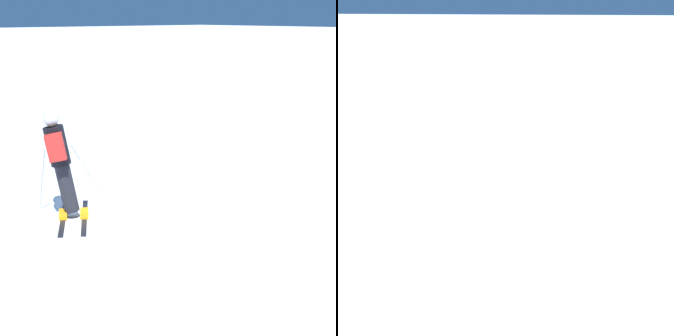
% 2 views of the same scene
% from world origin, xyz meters
% --- Properties ---
extents(ground_plane, '(300.00, 300.00, 0.00)m').
position_xyz_m(ground_plane, '(0.00, 0.00, 0.00)').
color(ground_plane, white).
extents(skier, '(1.53, 1.73, 1.91)m').
position_xyz_m(skier, '(1.51, -0.08, 1.07)').
color(skier, black).
rests_on(skier, ground).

